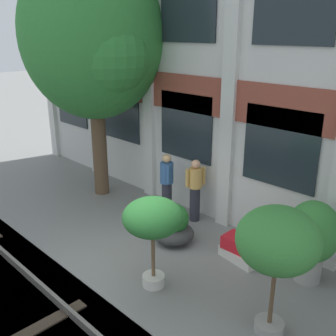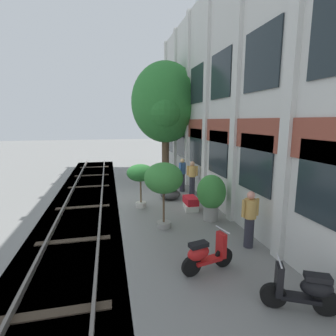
{
  "view_description": "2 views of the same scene",
  "coord_description": "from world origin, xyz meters",
  "px_view_note": "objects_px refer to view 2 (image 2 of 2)",
  "views": [
    {
      "loc": [
        5.27,
        -4.32,
        4.6
      ],
      "look_at": [
        -0.25,
        1.19,
        1.84
      ],
      "focal_mm": 42.0,
      "sensor_mm": 36.0,
      "label": 1
    },
    {
      "loc": [
        10.84,
        -1.26,
        3.48
      ],
      "look_at": [
        0.78,
        1.04,
        1.61
      ],
      "focal_mm": 28.0,
      "sensor_mm": 36.0,
      "label": 2
    }
  ],
  "objects_px": {
    "broadleaf_tree": "(165,105)",
    "resident_watching_tracks": "(182,174)",
    "potted_plant_square_trough": "(191,203)",
    "scooter_second_parked": "(304,290)",
    "scooter_near_curb": "(206,254)",
    "resident_by_doorway": "(250,218)",
    "potted_plant_wide_bowl": "(170,191)",
    "potted_plant_low_pan": "(140,174)",
    "potted_plant_glazed_jar": "(211,194)",
    "resident_near_plants": "(192,177)",
    "potted_plant_tall_urn": "(164,179)"
  },
  "relations": [
    {
      "from": "potted_plant_low_pan",
      "to": "scooter_second_parked",
      "type": "distance_m",
      "value": 7.01
    },
    {
      "from": "scooter_second_parked",
      "to": "resident_by_doorway",
      "type": "height_order",
      "value": "resident_by_doorway"
    },
    {
      "from": "scooter_near_curb",
      "to": "resident_watching_tracks",
      "type": "relative_size",
      "value": 0.82
    },
    {
      "from": "resident_watching_tracks",
      "to": "resident_near_plants",
      "type": "distance_m",
      "value": 0.77
    },
    {
      "from": "scooter_second_parked",
      "to": "potted_plant_square_trough",
      "type": "bearing_deg",
      "value": -60.77
    },
    {
      "from": "resident_watching_tracks",
      "to": "resident_near_plants",
      "type": "xyz_separation_m",
      "value": [
        0.72,
        0.28,
        -0.02
      ]
    },
    {
      "from": "broadleaf_tree",
      "to": "resident_near_plants",
      "type": "relative_size",
      "value": 4.13
    },
    {
      "from": "potted_plant_low_pan",
      "to": "scooter_second_parked",
      "type": "xyz_separation_m",
      "value": [
        6.59,
        2.18,
        -0.93
      ]
    },
    {
      "from": "broadleaf_tree",
      "to": "potted_plant_glazed_jar",
      "type": "height_order",
      "value": "broadleaf_tree"
    },
    {
      "from": "potted_plant_wide_bowl",
      "to": "resident_near_plants",
      "type": "xyz_separation_m",
      "value": [
        -0.39,
        1.15,
        0.48
      ]
    },
    {
      "from": "resident_by_doorway",
      "to": "potted_plant_glazed_jar",
      "type": "bearing_deg",
      "value": 3.42
    },
    {
      "from": "broadleaf_tree",
      "to": "resident_by_doorway",
      "type": "height_order",
      "value": "broadleaf_tree"
    },
    {
      "from": "potted_plant_wide_bowl",
      "to": "scooter_second_parked",
      "type": "height_order",
      "value": "scooter_second_parked"
    },
    {
      "from": "potted_plant_glazed_jar",
      "to": "potted_plant_square_trough",
      "type": "bearing_deg",
      "value": -165.9
    },
    {
      "from": "potted_plant_glazed_jar",
      "to": "resident_watching_tracks",
      "type": "height_order",
      "value": "resident_watching_tracks"
    },
    {
      "from": "potted_plant_tall_urn",
      "to": "scooter_near_curb",
      "type": "height_order",
      "value": "potted_plant_tall_urn"
    },
    {
      "from": "potted_plant_tall_urn",
      "to": "potted_plant_square_trough",
      "type": "bearing_deg",
      "value": 137.19
    },
    {
      "from": "broadleaf_tree",
      "to": "resident_watching_tracks",
      "type": "xyz_separation_m",
      "value": [
        2.42,
        0.32,
        -3.46
      ]
    },
    {
      "from": "potted_plant_wide_bowl",
      "to": "potted_plant_tall_urn",
      "type": "bearing_deg",
      "value": -17.31
    },
    {
      "from": "potted_plant_square_trough",
      "to": "resident_watching_tracks",
      "type": "bearing_deg",
      "value": 171.39
    },
    {
      "from": "potted_plant_square_trough",
      "to": "resident_watching_tracks",
      "type": "relative_size",
      "value": 0.57
    },
    {
      "from": "potted_plant_square_trough",
      "to": "scooter_near_curb",
      "type": "height_order",
      "value": "scooter_near_curb"
    },
    {
      "from": "broadleaf_tree",
      "to": "potted_plant_wide_bowl",
      "type": "bearing_deg",
      "value": -8.81
    },
    {
      "from": "potted_plant_square_trough",
      "to": "scooter_second_parked",
      "type": "bearing_deg",
      "value": 2.6
    },
    {
      "from": "resident_by_doorway",
      "to": "resident_watching_tracks",
      "type": "distance_m",
      "value": 6.04
    },
    {
      "from": "potted_plant_square_trough",
      "to": "scooter_near_curb",
      "type": "xyz_separation_m",
      "value": [
        4.31,
        -1.01,
        0.2
      ]
    },
    {
      "from": "potted_plant_glazed_jar",
      "to": "scooter_near_curb",
      "type": "distance_m",
      "value": 3.33
    },
    {
      "from": "resident_by_doorway",
      "to": "potted_plant_wide_bowl",
      "type": "bearing_deg",
      "value": 8.23
    },
    {
      "from": "potted_plant_glazed_jar",
      "to": "potted_plant_low_pan",
      "type": "relative_size",
      "value": 0.92
    },
    {
      "from": "scooter_near_curb",
      "to": "resident_near_plants",
      "type": "relative_size",
      "value": 0.84
    },
    {
      "from": "potted_plant_low_pan",
      "to": "scooter_second_parked",
      "type": "bearing_deg",
      "value": 18.26
    },
    {
      "from": "potted_plant_glazed_jar",
      "to": "resident_watching_tracks",
      "type": "relative_size",
      "value": 0.99
    },
    {
      "from": "potted_plant_low_pan",
      "to": "scooter_near_curb",
      "type": "height_order",
      "value": "potted_plant_low_pan"
    },
    {
      "from": "scooter_second_parked",
      "to": "resident_by_doorway",
      "type": "relative_size",
      "value": 0.79
    },
    {
      "from": "potted_plant_square_trough",
      "to": "scooter_near_curb",
      "type": "relative_size",
      "value": 0.69
    },
    {
      "from": "potted_plant_glazed_jar",
      "to": "scooter_near_curb",
      "type": "bearing_deg",
      "value": -24.06
    },
    {
      "from": "resident_near_plants",
      "to": "potted_plant_square_trough",
      "type": "bearing_deg",
      "value": 5.81
    },
    {
      "from": "potted_plant_wide_bowl",
      "to": "potted_plant_tall_urn",
      "type": "distance_m",
      "value": 3.43
    },
    {
      "from": "scooter_second_parked",
      "to": "potted_plant_tall_urn",
      "type": "bearing_deg",
      "value": -42.31
    },
    {
      "from": "scooter_near_curb",
      "to": "resident_by_doorway",
      "type": "bearing_deg",
      "value": 15.74
    },
    {
      "from": "potted_plant_wide_bowl",
      "to": "potted_plant_low_pan",
      "type": "relative_size",
      "value": 0.52
    },
    {
      "from": "scooter_second_parked",
      "to": "resident_near_plants",
      "type": "relative_size",
      "value": 0.79
    },
    {
      "from": "potted_plant_tall_urn",
      "to": "potted_plant_glazed_jar",
      "type": "xyz_separation_m",
      "value": [
        -0.23,
        1.75,
        -0.67
      ]
    },
    {
      "from": "potted_plant_low_pan",
      "to": "potted_plant_wide_bowl",
      "type": "bearing_deg",
      "value": 120.73
    },
    {
      "from": "broadleaf_tree",
      "to": "scooter_second_parked",
      "type": "height_order",
      "value": "broadleaf_tree"
    },
    {
      "from": "potted_plant_wide_bowl",
      "to": "scooter_near_curb",
      "type": "height_order",
      "value": "scooter_near_curb"
    },
    {
      "from": "scooter_second_parked",
      "to": "resident_near_plants",
      "type": "bearing_deg",
      "value": -66.35
    },
    {
      "from": "potted_plant_low_pan",
      "to": "resident_by_doorway",
      "type": "relative_size",
      "value": 1.11
    },
    {
      "from": "resident_by_doorway",
      "to": "resident_watching_tracks",
      "type": "height_order",
      "value": "resident_watching_tracks"
    },
    {
      "from": "potted_plant_low_pan",
      "to": "resident_near_plants",
      "type": "relative_size",
      "value": 1.1
    }
  ]
}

